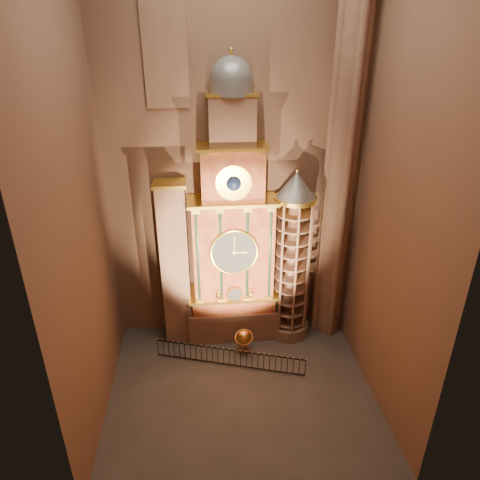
{
  "coord_description": "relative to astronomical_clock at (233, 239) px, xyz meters",
  "views": [
    {
      "loc": [
        -1.73,
        -17.31,
        17.22
      ],
      "look_at": [
        0.23,
        3.0,
        7.52
      ],
      "focal_mm": 32.0,
      "sensor_mm": 36.0,
      "label": 1
    }
  ],
  "objects": [
    {
      "name": "wall_back",
      "position": [
        0.0,
        1.04,
        4.32
      ],
      "size": [
        22.0,
        0.0,
        22.0
      ],
      "primitive_type": "plane",
      "rotation": [
        1.57,
        0.0,
        0.0
      ],
      "color": "brown",
      "rests_on": "floor"
    },
    {
      "name": "floor",
      "position": [
        0.0,
        -4.96,
        -6.68
      ],
      "size": [
        14.0,
        14.0,
        0.0
      ],
      "primitive_type": "plane",
      "color": "#383330",
      "rests_on": "ground"
    },
    {
      "name": "portrait_tower",
      "position": [
        -3.4,
        0.02,
        -1.53
      ],
      "size": [
        1.8,
        1.6,
        10.2
      ],
      "color": "#8C634C",
      "rests_on": "floor"
    },
    {
      "name": "wall_left",
      "position": [
        -7.0,
        -4.96,
        4.32
      ],
      "size": [
        0.0,
        22.0,
        22.0
      ],
      "primitive_type": "plane",
      "rotation": [
        1.57,
        0.0,
        1.57
      ],
      "color": "brown",
      "rests_on": "floor"
    },
    {
      "name": "wall_right",
      "position": [
        7.0,
        -4.96,
        4.32
      ],
      "size": [
        0.0,
        22.0,
        22.0
      ],
      "primitive_type": "plane",
      "rotation": [
        1.57,
        0.0,
        -1.57
      ],
      "color": "brown",
      "rests_on": "floor"
    },
    {
      "name": "iron_railing",
      "position": [
        -0.5,
        -3.09,
        -6.06
      ],
      "size": [
        8.29,
        2.6,
        1.13
      ],
      "color": "black",
      "rests_on": "floor"
    },
    {
      "name": "astronomical_clock",
      "position": [
        0.0,
        0.0,
        0.0
      ],
      "size": [
        5.6,
        2.41,
        16.7
      ],
      "color": "#8C634C",
      "rests_on": "floor"
    },
    {
      "name": "celestial_globe",
      "position": [
        0.46,
        -2.0,
        -5.73
      ],
      "size": [
        1.34,
        1.3,
        1.59
      ],
      "color": "#8C634C",
      "rests_on": "floor"
    },
    {
      "name": "stained_glass_window",
      "position": [
        -3.2,
        0.95,
        9.82
      ],
      "size": [
        2.2,
        0.14,
        5.2
      ],
      "color": "navy",
      "rests_on": "wall_back"
    },
    {
      "name": "stair_turret",
      "position": [
        3.5,
        -0.26,
        -1.41
      ],
      "size": [
        2.5,
        2.5,
        10.8
      ],
      "color": "#8C634C",
      "rests_on": "floor"
    },
    {
      "name": "gothic_pier",
      "position": [
        6.1,
        0.04,
        4.32
      ],
      "size": [
        2.04,
        2.04,
        22.0
      ],
      "color": "#8C634C",
      "rests_on": "floor"
    }
  ]
}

